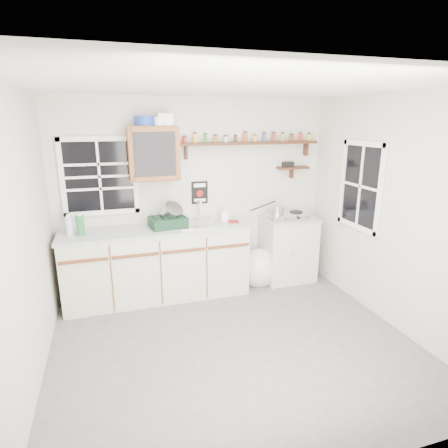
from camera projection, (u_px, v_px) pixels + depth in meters
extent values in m
cube|color=#535355|center=(234.00, 344.00, 3.86)|extent=(3.60, 3.20, 0.02)
cube|color=white|center=(236.00, 84.00, 3.18)|extent=(3.60, 3.20, 0.02)
cube|color=beige|center=(21.00, 245.00, 3.00)|extent=(0.02, 3.20, 2.50)
cube|color=beige|center=(393.00, 213.00, 4.04)|extent=(0.02, 3.20, 2.50)
cube|color=beige|center=(196.00, 195.00, 5.00)|extent=(3.60, 0.02, 2.50)
cube|color=beige|center=(330.00, 304.00, 2.04)|extent=(3.60, 0.02, 2.50)
cube|color=beige|center=(158.00, 264.00, 4.76)|extent=(2.27, 0.60, 0.88)
cube|color=#A3A7AB|center=(156.00, 230.00, 4.64)|extent=(2.31, 0.62, 0.04)
cube|color=brown|center=(84.00, 261.00, 4.16)|extent=(0.53, 0.02, 0.03)
cube|color=brown|center=(136.00, 256.00, 4.32)|extent=(0.53, 0.02, 0.03)
cube|color=brown|center=(184.00, 251.00, 4.49)|extent=(0.53, 0.02, 0.03)
cube|color=brown|center=(229.00, 246.00, 4.65)|extent=(0.53, 0.02, 0.03)
cube|color=#B9B9B2|center=(287.00, 249.00, 5.31)|extent=(0.70, 0.55, 0.88)
cube|color=#A3A7AB|center=(289.00, 218.00, 5.19)|extent=(0.73, 0.57, 0.03)
cube|color=silver|center=(198.00, 224.00, 4.78)|extent=(0.52, 0.44, 0.03)
cylinder|color=silver|center=(199.00, 211.00, 4.91)|extent=(0.02, 0.02, 0.28)
cylinder|color=silver|center=(200.00, 202.00, 4.82)|extent=(0.02, 0.14, 0.02)
cube|color=#5C2D17|center=(154.00, 153.00, 4.54)|extent=(0.60, 0.30, 0.65)
cube|color=black|center=(155.00, 154.00, 4.39)|extent=(0.48, 0.02, 0.52)
cylinder|color=#18369C|center=(145.00, 121.00, 4.41)|extent=(0.24, 0.24, 0.11)
cube|color=white|center=(165.00, 119.00, 4.47)|extent=(0.18, 0.15, 0.14)
cylinder|color=white|center=(159.00, 121.00, 4.41)|extent=(0.12, 0.12, 0.10)
cube|color=black|center=(250.00, 143.00, 4.93)|extent=(1.91, 0.18, 0.04)
cube|color=black|center=(186.00, 152.00, 4.75)|extent=(0.03, 0.10, 0.18)
cube|color=black|center=(306.00, 149.00, 5.24)|extent=(0.03, 0.10, 0.18)
cylinder|color=red|center=(185.00, 140.00, 4.67)|extent=(0.05, 0.05, 0.07)
cylinder|color=black|center=(185.00, 136.00, 4.65)|extent=(0.05, 0.05, 0.02)
cylinder|color=gold|center=(195.00, 138.00, 4.70)|extent=(0.05, 0.05, 0.11)
cylinder|color=black|center=(195.00, 133.00, 4.68)|extent=(0.04, 0.04, 0.02)
cylinder|color=#267226|center=(205.00, 138.00, 4.74)|extent=(0.04, 0.04, 0.10)
cylinder|color=black|center=(205.00, 134.00, 4.72)|extent=(0.04, 0.04, 0.02)
cylinder|color=#99591E|center=(216.00, 139.00, 4.78)|extent=(0.05, 0.05, 0.08)
cylinder|color=black|center=(216.00, 135.00, 4.77)|extent=(0.05, 0.05, 0.02)
cylinder|color=silver|center=(226.00, 139.00, 4.82)|extent=(0.06, 0.06, 0.07)
cylinder|color=black|center=(226.00, 136.00, 4.81)|extent=(0.05, 0.05, 0.02)
cylinder|color=#4C2614|center=(236.00, 139.00, 4.86)|extent=(0.04, 0.04, 0.07)
cylinder|color=black|center=(236.00, 135.00, 4.85)|extent=(0.04, 0.04, 0.02)
cylinder|color=#B24C19|center=(245.00, 137.00, 4.89)|extent=(0.06, 0.06, 0.12)
cylinder|color=black|center=(245.00, 132.00, 4.87)|extent=(0.05, 0.05, 0.02)
cylinder|color=gold|center=(255.00, 139.00, 4.94)|extent=(0.05, 0.05, 0.08)
cylinder|color=black|center=(255.00, 135.00, 4.92)|extent=(0.04, 0.04, 0.02)
cylinder|color=#334C8C|center=(264.00, 137.00, 4.97)|extent=(0.05, 0.05, 0.11)
cylinder|color=black|center=(264.00, 132.00, 4.95)|extent=(0.04, 0.04, 0.02)
cylinder|color=maroon|center=(274.00, 137.00, 5.01)|extent=(0.06, 0.06, 0.11)
cylinder|color=black|center=(274.00, 133.00, 4.99)|extent=(0.05, 0.05, 0.02)
cylinder|color=#BF8C3F|center=(283.00, 137.00, 5.05)|extent=(0.05, 0.05, 0.10)
cylinder|color=black|center=(283.00, 133.00, 5.03)|extent=(0.04, 0.04, 0.02)
cylinder|color=brown|center=(292.00, 138.00, 5.09)|extent=(0.05, 0.05, 0.08)
cylinder|color=black|center=(292.00, 134.00, 5.08)|extent=(0.05, 0.05, 0.02)
cylinder|color=red|center=(300.00, 137.00, 5.13)|extent=(0.05, 0.05, 0.10)
cylinder|color=black|center=(301.00, 133.00, 5.11)|extent=(0.05, 0.05, 0.02)
cylinder|color=gold|center=(309.00, 137.00, 5.17)|extent=(0.05, 0.05, 0.09)
cylinder|color=black|center=(309.00, 133.00, 5.15)|extent=(0.05, 0.05, 0.02)
cube|color=black|center=(293.00, 168.00, 5.22)|extent=(0.45, 0.15, 0.03)
cube|color=black|center=(291.00, 173.00, 5.28)|extent=(0.03, 0.08, 0.14)
cube|color=black|center=(288.00, 164.00, 5.19)|extent=(0.14, 0.10, 0.07)
cube|color=black|center=(200.00, 193.00, 4.98)|extent=(0.22, 0.01, 0.30)
cube|color=white|center=(200.00, 185.00, 4.95)|extent=(0.16, 0.00, 0.05)
cylinder|color=#A50C0C|center=(200.00, 193.00, 4.98)|extent=(0.09, 0.01, 0.09)
cube|color=white|center=(200.00, 200.00, 5.00)|extent=(0.16, 0.00, 0.04)
cube|color=black|center=(100.00, 177.00, 4.55)|extent=(0.85, 0.02, 0.90)
cube|color=white|center=(100.00, 177.00, 4.55)|extent=(0.93, 0.03, 0.98)
cube|color=black|center=(361.00, 186.00, 4.48)|extent=(0.02, 0.70, 1.00)
cube|color=white|center=(361.00, 186.00, 4.48)|extent=(0.03, 0.78, 1.08)
cylinder|color=silver|center=(69.00, 226.00, 4.33)|extent=(0.08, 0.08, 0.22)
cylinder|color=white|center=(68.00, 215.00, 4.30)|extent=(0.05, 0.05, 0.03)
cylinder|color=#257136|center=(80.00, 225.00, 4.33)|extent=(0.09, 0.09, 0.23)
cylinder|color=white|center=(79.00, 214.00, 4.30)|extent=(0.05, 0.05, 0.03)
cube|color=black|center=(168.00, 222.00, 4.67)|extent=(0.48, 0.39, 0.13)
cylinder|color=silver|center=(172.00, 212.00, 4.65)|extent=(0.34, 0.35, 0.26)
imported|color=silver|center=(224.00, 214.00, 4.93)|extent=(0.10, 0.10, 0.19)
cube|color=maroon|center=(233.00, 222.00, 4.90)|extent=(0.16, 0.14, 0.02)
cube|color=silver|center=(287.00, 215.00, 5.14)|extent=(0.61, 0.36, 0.07)
cylinder|color=black|center=(277.00, 213.00, 5.09)|extent=(0.18, 0.18, 0.01)
cylinder|color=black|center=(296.00, 212.00, 5.17)|extent=(0.18, 0.18, 0.01)
cylinder|color=silver|center=(277.00, 210.00, 5.08)|extent=(0.18, 0.18, 0.11)
cylinder|color=black|center=(263.00, 206.00, 5.10)|extent=(0.29, 0.22, 0.17)
ellipsoid|color=silver|center=(259.00, 268.00, 5.19)|extent=(0.47, 0.43, 0.50)
cone|color=silver|center=(261.00, 253.00, 5.14)|extent=(0.14, 0.14, 0.14)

